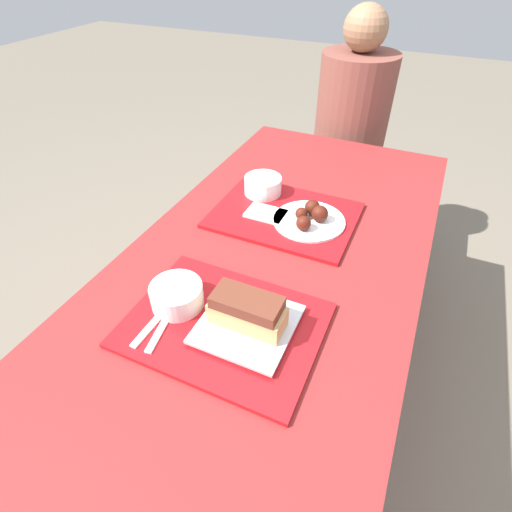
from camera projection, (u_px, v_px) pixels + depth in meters
ground_plane at (260, 415)px, 1.51m from camera, size 12.00×12.00×0.00m
picnic_table at (261, 298)px, 1.10m from camera, size 0.79×1.84×0.72m
picnic_bench_far at (350, 187)px, 2.06m from camera, size 0.75×0.28×0.46m
tray_near at (224, 325)px, 0.91m from camera, size 0.43×0.33×0.01m
tray_far at (284, 215)px, 1.25m from camera, size 0.43×0.33×0.01m
bowl_coleslaw_near at (177, 294)px, 0.93m from camera, size 0.12×0.12×0.06m
brisket_sandwich_plate at (247, 317)px, 0.87m from camera, size 0.20×0.20×0.10m
plastic_fork_near at (156, 320)px, 0.91m from camera, size 0.02×0.17×0.00m
plastic_knife_near at (164, 323)px, 0.90m from camera, size 0.05×0.17×0.00m
bowl_coleslaw_far at (263, 184)px, 1.32m from camera, size 0.12×0.12×0.06m
wings_plate_far at (310, 217)px, 1.20m from camera, size 0.22×0.22×0.06m
napkin_far at (266, 213)px, 1.24m from camera, size 0.12×0.08×0.01m
person_seated_across at (353, 111)px, 1.83m from camera, size 0.33×0.33×0.74m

